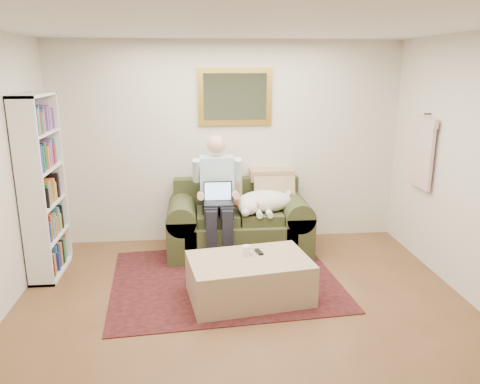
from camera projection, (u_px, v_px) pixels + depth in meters
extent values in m
cube|color=brown|center=(250.00, 340.00, 4.01)|extent=(4.50, 5.00, 0.01)
cube|color=white|center=(252.00, 19.00, 3.33)|extent=(4.50, 5.00, 0.01)
cube|color=beige|center=(228.00, 144.00, 6.08)|extent=(4.50, 0.01, 2.60)
cube|color=black|center=(225.00, 279.00, 5.15)|extent=(2.57, 2.12, 0.01)
cube|color=#3B4323|center=(239.00, 235.00, 5.87)|extent=(1.33, 0.85, 0.43)
cube|color=#3B4323|center=(236.00, 194.00, 6.12)|extent=(1.61, 0.19, 0.44)
cube|color=#3B4323|center=(183.00, 233.00, 5.79)|extent=(0.35, 0.85, 0.89)
cube|color=#3B4323|center=(294.00, 230.00, 5.93)|extent=(0.35, 0.85, 0.89)
cube|color=#3B4323|center=(218.00, 216.00, 5.73)|extent=(0.51, 0.58, 0.12)
cube|color=#3B4323|center=(260.00, 215.00, 5.78)|extent=(0.51, 0.58, 0.12)
cube|color=black|center=(218.00, 203.00, 5.48)|extent=(0.34, 0.24, 0.02)
cube|color=black|center=(218.00, 191.00, 5.56)|extent=(0.34, 0.06, 0.24)
cube|color=#99BFF2|center=(218.00, 191.00, 5.56)|extent=(0.31, 0.05, 0.20)
cube|color=tan|center=(249.00, 279.00, 4.69)|extent=(1.28, 0.92, 0.43)
cylinder|color=white|center=(246.00, 250.00, 4.71)|extent=(0.08, 0.08, 0.10)
cube|color=black|center=(259.00, 252.00, 4.78)|extent=(0.08, 0.16, 0.02)
cube|color=gold|center=(235.00, 97.00, 5.90)|extent=(0.94, 0.04, 0.72)
cube|color=gray|center=(235.00, 97.00, 5.88)|extent=(0.80, 0.01, 0.58)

